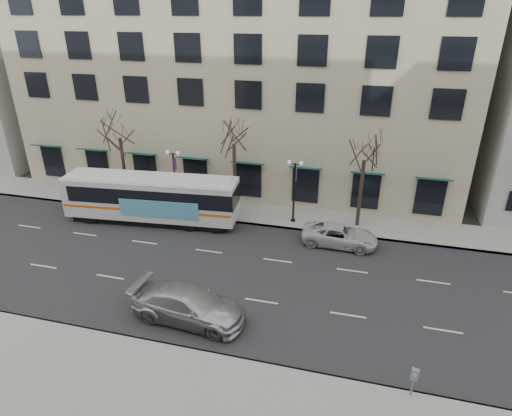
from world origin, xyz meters
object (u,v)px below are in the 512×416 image
(lamp_post_left, at_px, (175,177))
(city_bus, at_px, (153,197))
(tree_far_right, at_px, (366,148))
(tree_far_left, at_px, (118,127))
(lamp_post_right, at_px, (294,189))
(pay_station, at_px, (414,377))
(tree_far_mid, at_px, (234,132))
(silver_car, at_px, (189,305))
(white_pickup, at_px, (340,235))

(lamp_post_left, xyz_separation_m, city_bus, (-0.91, -2.39, -0.91))
(tree_far_right, distance_m, lamp_post_left, 15.40)
(tree_far_left, height_order, lamp_post_left, tree_far_left)
(lamp_post_right, distance_m, pay_station, 17.52)
(tree_far_mid, distance_m, pay_station, 21.46)
(lamp_post_left, xyz_separation_m, silver_car, (6.50, -13.00, -2.02))
(tree_far_right, relative_size, lamp_post_left, 1.55)
(tree_far_left, xyz_separation_m, city_bus, (4.10, -2.99, -4.66))
(tree_far_left, relative_size, city_bus, 0.60)
(white_pickup, bearing_deg, city_bus, 91.14)
(tree_far_mid, distance_m, lamp_post_left, 6.40)
(white_pickup, distance_m, pay_station, 13.56)
(tree_far_right, height_order, silver_car, tree_far_right)
(tree_far_mid, bearing_deg, tree_far_right, -0.00)
(tree_far_right, distance_m, silver_car, 16.95)
(silver_car, xyz_separation_m, pay_station, (11.49, -2.50, 0.31))
(lamp_post_right, relative_size, city_bus, 0.37)
(tree_far_right, height_order, lamp_post_right, tree_far_right)
(tree_far_mid, bearing_deg, white_pickup, -19.80)
(silver_car, distance_m, white_pickup, 12.75)
(silver_car, relative_size, pay_station, 4.27)
(tree_far_left, distance_m, white_pickup, 20.04)
(tree_far_right, height_order, city_bus, tree_far_right)
(tree_far_mid, xyz_separation_m, lamp_post_right, (5.01, -0.60, -3.96))
(lamp_post_right, bearing_deg, white_pickup, -33.89)
(tree_far_right, xyz_separation_m, silver_car, (-8.49, -13.60, -5.50))
(tree_far_left, height_order, silver_car, tree_far_left)
(tree_far_mid, bearing_deg, lamp_post_left, -173.15)
(city_bus, height_order, white_pickup, city_bus)
(tree_far_mid, relative_size, white_pickup, 1.59)
(tree_far_left, xyz_separation_m, pay_station, (23.00, -16.10, -5.47))
(lamp_post_left, height_order, city_bus, lamp_post_left)
(tree_far_mid, height_order, tree_far_right, tree_far_mid)
(lamp_post_left, bearing_deg, tree_far_right, 2.29)
(lamp_post_left, bearing_deg, city_bus, -110.76)
(tree_far_left, xyz_separation_m, tree_far_mid, (10.00, 0.00, 0.21))
(tree_far_left, distance_m, lamp_post_left, 6.29)
(silver_car, relative_size, white_pickup, 1.19)
(lamp_post_left, bearing_deg, tree_far_mid, 6.85)
(tree_far_mid, distance_m, white_pickup, 11.26)
(lamp_post_left, bearing_deg, silver_car, -63.43)
(city_bus, bearing_deg, pay_station, -40.07)
(tree_far_left, height_order, lamp_post_right, tree_far_left)
(tree_far_left, relative_size, white_pickup, 1.55)
(lamp_post_left, relative_size, silver_car, 0.82)
(tree_far_right, bearing_deg, lamp_post_right, -173.15)
(tree_far_left, bearing_deg, tree_far_right, 0.00)
(lamp_post_left, height_order, white_pickup, lamp_post_left)
(tree_far_right, xyz_separation_m, white_pickup, (-1.13, -3.19, -5.68))
(tree_far_right, bearing_deg, pay_station, -79.45)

